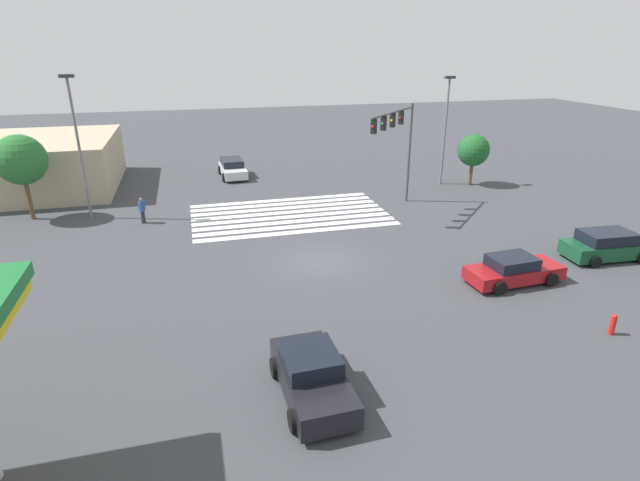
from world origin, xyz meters
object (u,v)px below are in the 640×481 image
Objects in this scene: car_1 at (513,270)px; tree_corner_a at (473,150)px; traffic_signal_mast at (397,133)px; car_0 at (607,245)px; street_light_pole_a at (77,136)px; street_light_pole_b at (446,121)px; car_3 at (312,376)px; car_5 at (233,168)px; pedestrian at (142,209)px; fire_hydrant at (613,324)px; tree_corner_c at (21,160)px.

car_1 is 17.70m from tree_corner_a.
traffic_signal_mast reaches higher than car_0.
street_light_pole_b is (-25.68, -1.86, -0.30)m from street_light_pole_a.
street_light_pole_a is at bearing -55.09° from traffic_signal_mast.
car_0 is 1.06× the size of car_3.
car_3 is (17.41, 6.67, -0.01)m from car_0.
traffic_signal_mast reaches higher than car_3.
car_1 is 1.16× the size of tree_corner_a.
car_5 reaches higher than car_1.
car_3 is 2.64× the size of pedestrian.
fire_hydrant is (-18.27, 18.05, -0.48)m from pedestrian.
street_light_pole_a is 25.75m from street_light_pole_b.
car_5 is 0.51× the size of street_light_pole_a.
street_light_pole_b is at bearing 175.36° from traffic_signal_mast.
pedestrian is (16.10, -1.52, -4.23)m from traffic_signal_mast.
tree_corner_c reaches higher than car_5.
car_0 is (-7.56, 10.38, -4.42)m from traffic_signal_mast.
street_light_pole_b is 3.14m from tree_corner_a.
tree_corner_a is (-24.45, -2.89, 1.84)m from pedestrian.
car_0 is at bearing 86.93° from tree_corner_a.
traffic_signal_mast is 16.72m from pedestrian.
car_1 is 25.93m from street_light_pole_a.
street_light_pole_b is (-5.09, -16.94, 4.28)m from car_1.
car_5 is at bearing 131.22° from car_0.
street_light_pole_b reaches higher than fire_hydrant.
street_light_pole_a is 1.07× the size of street_light_pole_b.
street_light_pole_a reaches higher than fire_hydrant.
fire_hydrant is at bearing 140.59° from tree_corner_c.
car_0 is 30.65m from street_light_pole_a.
street_light_pole_b reaches higher than traffic_signal_mast.
car_1 is 5.01m from fire_hydrant.
car_3 is 28.89m from car_5.
pedestrian is at bearing 6.75° from tree_corner_a.
tree_corner_a reaches higher than fire_hydrant.
traffic_signal_mast is 1.70× the size of tree_corner_a.
street_light_pole_a reaches higher than street_light_pole_b.
traffic_signal_mast is 13.58m from car_0.
car_3 is at bearing -3.46° from car_5.
car_3 is 1.08× the size of tree_corner_a.
pedestrian is 23.03m from street_light_pole_b.
car_5 is 0.84× the size of tree_corner_c.
tree_corner_a is (-27.77, -0.96, -2.47)m from street_light_pole_a.
street_light_pole_a is (26.98, -13.83, 4.49)m from car_0.
car_3 is at bearing 14.98° from traffic_signal_mast.
street_light_pole_b is at bearing 52.26° from pedestrian.
street_light_pole_b reaches higher than car_1.
street_light_pole_a reaches higher than car_0.
car_1 is 0.53× the size of street_light_pole_a.
car_3 is 5.00× the size of fire_hydrant.
tree_corner_c is at bearing -158.15° from pedestrian.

